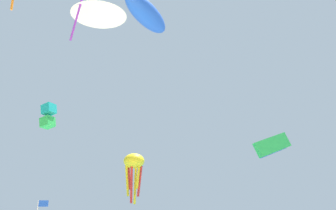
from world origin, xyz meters
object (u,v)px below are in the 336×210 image
kite_box_teal (49,116)px  kite_octopus_yellow (134,164)px  kite_delta_white (99,11)px  kite_inflatable_blue (147,14)px  kite_parafoil_green (273,145)px

kite_box_teal → kite_octopus_yellow: size_ratio=0.43×
kite_delta_white → kite_inflatable_blue: kite_inflatable_blue is taller
kite_octopus_yellow → kite_inflatable_blue: size_ratio=0.66×
kite_box_teal → kite_inflatable_blue: kite_inflatable_blue is taller
kite_parafoil_green → kite_box_teal: (-22.02, -9.95, 0.51)m
kite_box_teal → kite_delta_white: 12.93m
kite_octopus_yellow → kite_delta_white: size_ratio=1.04×
kite_parafoil_green → kite_octopus_yellow: kite_parafoil_green is taller
kite_parafoil_green → kite_box_teal: kite_parafoil_green is taller
kite_delta_white → kite_inflatable_blue: 13.93m
kite_delta_white → kite_inflatable_blue: (2.24, 11.87, 6.94)m
kite_parafoil_green → kite_inflatable_blue: size_ratio=0.66×
kite_box_teal → kite_inflatable_blue: (8.29, 1.09, 10.73)m
kite_parafoil_green → kite_delta_white: kite_delta_white is taller
kite_box_teal → kite_inflatable_blue: size_ratio=0.28×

